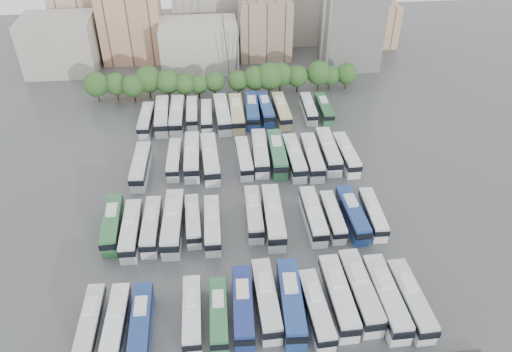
{
  "coord_description": "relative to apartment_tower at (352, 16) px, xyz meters",
  "views": [
    {
      "loc": [
        -4.41,
        -67.82,
        55.72
      ],
      "look_at": [
        3.18,
        4.1,
        3.0
      ],
      "focal_mm": 35.0,
      "sensor_mm": 36.0,
      "label": 1
    }
  ],
  "objects": [
    {
      "name": "bus_r0_s7",
      "position": [
        -32.29,
        -81.11,
        -11.05
      ],
      "size": [
        3.02,
        12.69,
        3.97
      ],
      "rotation": [
        0.0,
        0.0,
        0.02
      ],
      "color": "silver",
      "rests_on": "ground"
    },
    {
      "name": "bus_r1_s7",
      "position": [
        -32.14,
        -62.71,
        -11.19
      ],
      "size": [
        2.86,
        11.83,
        3.69
      ],
      "rotation": [
        0.0,
        0.0,
        -0.03
      ],
      "color": "silver",
      "rests_on": "ground"
    },
    {
      "name": "bus_r0_s2",
      "position": [
        -48.99,
        -83.13,
        -11.2
      ],
      "size": [
        2.58,
        11.7,
        3.67
      ],
      "rotation": [
        0.0,
        0.0,
        0.0
      ],
      "color": "navy",
      "rests_on": "ground"
    },
    {
      "name": "bus_r0_s13",
      "position": [
        -12.67,
        -83.21,
        -11.06
      ],
      "size": [
        3.08,
        12.65,
        3.95
      ],
      "rotation": [
        0.0,
        0.0,
        0.03
      ],
      "color": "silver",
      "rests_on": "ground"
    },
    {
      "name": "bus_r3_s8",
      "position": [
        -28.92,
        -27.46,
        -11.03
      ],
      "size": [
        3.42,
        12.92,
        4.02
      ],
      "rotation": [
        0.0,
        0.0,
        -0.05
      ],
      "color": "navy",
      "rests_on": "ground"
    },
    {
      "name": "tree_line",
      "position": [
        -34.47,
        -15.87,
        -8.65
      ],
      "size": [
        65.59,
        8.09,
        8.27
      ],
      "color": "black",
      "rests_on": "ground"
    },
    {
      "name": "bus_r0_s4",
      "position": [
        -42.38,
        -82.33,
        -11.25
      ],
      "size": [
        2.5,
        11.34,
        3.55
      ],
      "rotation": [
        0.0,
        0.0,
        -0.0
      ],
      "color": "silver",
      "rests_on": "ground"
    },
    {
      "name": "bus_r1_s4",
      "position": [
        -42.21,
        -63.28,
        -11.34
      ],
      "size": [
        2.69,
        10.86,
        3.39
      ],
      "rotation": [
        0.0,
        0.0,
        0.03
      ],
      "color": "silver",
      "rests_on": "ground"
    },
    {
      "name": "bus_r3_s10",
      "position": [
        -22.4,
        -28.19,
        -11.08
      ],
      "size": [
        3.0,
        12.54,
        3.92
      ],
      "rotation": [
        0.0,
        0.0,
        0.02
      ],
      "color": "tan",
      "rests_on": "ground"
    },
    {
      "name": "ground",
      "position": [
        -34.0,
        -58.0,
        -13.0
      ],
      "size": [
        220.0,
        220.0,
        0.0
      ],
      "primitive_type": "plane",
      "color": "#424447",
      "rests_on": "ground"
    },
    {
      "name": "bus_r1_s5",
      "position": [
        -39.08,
        -64.79,
        -11.18
      ],
      "size": [
        2.74,
        11.87,
        3.71
      ],
      "rotation": [
        0.0,
        0.0,
        -0.01
      ],
      "color": "silver",
      "rests_on": "ground"
    },
    {
      "name": "bus_r2_s8",
      "position": [
        -29.07,
        -44.85,
        -11.0
      ],
      "size": [
        3.41,
        13.1,
        4.08
      ],
      "rotation": [
        0.0,
        0.0,
        -0.04
      ],
      "color": "silver",
      "rests_on": "ground"
    },
    {
      "name": "bus_r3_s2",
      "position": [
        -48.82,
        -27.98,
        -10.96
      ],
      "size": [
        3.07,
        13.28,
        4.15
      ],
      "rotation": [
        0.0,
        0.0,
        0.01
      ],
      "color": "silver",
      "rests_on": "ground"
    },
    {
      "name": "bus_r0_s12",
      "position": [
        -15.96,
        -82.52,
        -10.94
      ],
      "size": [
        3.17,
        13.43,
        4.2
      ],
      "rotation": [
        0.0,
        0.0,
        0.02
      ],
      "color": "silver",
      "rests_on": "ground"
    },
    {
      "name": "bus_r3_s1",
      "position": [
        -52.22,
        -29.13,
        -11.21
      ],
      "size": [
        3.08,
        11.72,
        3.64
      ],
      "rotation": [
        0.0,
        0.0,
        -0.05
      ],
      "color": "silver",
      "rests_on": "ground"
    },
    {
      "name": "bus_r2_s5",
      "position": [
        -38.84,
        -46.06,
        -10.9
      ],
      "size": [
        3.49,
        13.76,
        4.28
      ],
      "rotation": [
        0.0,
        0.0,
        0.04
      ],
      "color": "silver",
      "rests_on": "ground"
    },
    {
      "name": "bus_r3_s3",
      "position": [
        -45.58,
        -28.04,
        -10.98
      ],
      "size": [
        3.2,
        13.18,
        4.11
      ],
      "rotation": [
        0.0,
        0.0,
        -0.03
      ],
      "color": "silver",
      "rests_on": "ground"
    },
    {
      "name": "bus_r0_s9",
      "position": [
        -25.82,
        -83.31,
        -11.16
      ],
      "size": [
        3.14,
        12.02,
        3.74
      ],
      "rotation": [
        0.0,
        0.0,
        0.05
      ],
      "color": "silver",
      "rests_on": "ground"
    },
    {
      "name": "bus_r1_s13",
      "position": [
        -12.38,
        -64.76,
        -11.3
      ],
      "size": [
        2.72,
        11.1,
        3.46
      ],
      "rotation": [
        0.0,
        0.0,
        -0.03
      ],
      "color": "white",
      "rests_on": "ground"
    },
    {
      "name": "bus_r3_s6",
      "position": [
        -35.67,
        -28.64,
        -10.92
      ],
      "size": [
        3.49,
        13.62,
        4.24
      ],
      "rotation": [
        0.0,
        0.0,
        0.04
      ],
      "color": "silver",
      "rests_on": "ground"
    },
    {
      "name": "bus_r0_s8",
      "position": [
        -28.98,
        -81.91,
        -10.97
      ],
      "size": [
        3.52,
        13.33,
        4.14
      ],
      "rotation": [
        0.0,
        0.0,
        -0.05
      ],
      "color": "navy",
      "rests_on": "ground"
    },
    {
      "name": "bus_r2_s1",
      "position": [
        -51.94,
        -46.88,
        -11.07
      ],
      "size": [
        3.29,
        12.64,
        3.93
      ],
      "rotation": [
        0.0,
        0.0,
        -0.04
      ],
      "color": "silver",
      "rests_on": "ground"
    },
    {
      "name": "bus_r3_s7",
      "position": [
        -32.46,
        -28.51,
        -10.98
      ],
      "size": [
        2.98,
        13.13,
        4.11
      ],
      "rotation": [
        0.0,
        0.0,
        -0.01
      ],
      "color": "#BFB483",
      "rests_on": "ground"
    },
    {
      "name": "apartment_tower",
      "position": [
        0.0,
        0.0,
        0.0
      ],
      "size": [
        14.0,
        14.0,
        26.0
      ],
      "primitive_type": "cube",
      "color": "silver",
      "rests_on": "ground"
    },
    {
      "name": "bus_r2_s12",
      "position": [
        -15.65,
        -45.64,
        -10.98
      ],
      "size": [
        3.05,
        13.12,
        4.1
      ],
      "rotation": [
        0.0,
        0.0,
        -0.02
      ],
      "color": "white",
      "rests_on": "ground"
    },
    {
      "name": "bus_r2_s7",
      "position": [
        -32.33,
        -45.99,
        -11.22
      ],
      "size": [
        2.77,
        11.59,
        3.62
      ],
      "rotation": [
        0.0,
        0.0,
        0.02
      ],
      "color": "silver",
      "rests_on": "ground"
    },
    {
      "name": "electricity_pylon",
      "position": [
        -32.0,
        -8.0,
        5.66
      ],
      "size": [
        9.0,
        6.91,
        33.83
      ],
      "color": "slate",
      "rests_on": "ground"
    },
    {
      "name": "bus_r1_s11",
      "position": [
        -19.18,
        -64.69,
        -11.34
      ],
      "size": [
        2.4,
        10.8,
        3.38
      ],
      "rotation": [
        0.0,
        0.0,
        0.0
      ],
      "color": "silver",
      "rests_on": "ground"
    },
    {
      "name": "bus_r1_s2",
      "position": [
        -48.87,
        -64.06,
        -11.16
      ],
      "size": [
        2.98,
        12.01,
        3.74
      ],
      "rotation": [
        0.0,
        0.0,
        -0.03
      ],
      "color": "silver",
      "rests_on": "ground"
    },
    {
      "name": "bus_r3_s5",
      "position": [
        -39.09,
        -28.48,
        -11.31
      ],
      "size": [
        2.58,
        10.98,
        3.43
      ],
      "rotation": [
        0.0,
        0.0,
        -0.02
      ],
      "color": "silver",
      "rests_on": "ground"
    },
    {
      "name": "bus_r2_s9",
      "position": [
        -25.77,
        -45.4,
        -10.99
      ],
      "size": [
        3.17,
        13.13,
        4.1
      ],
      "rotation": [
        0.0,
        0.0,
        -0.02
      ],
      "color": "#2E6D45",
      "rests_on": "ground"
    },
    {
      "name": "bus_r0_s11",
      "position": [
        -19.15,
        -81.05,
        -10.95
      ],
      "size": [
        3.35,
        13.39,
        4.17
      ],
      "rotation": [
        0.0,
        0.0,
        0.03
      ],
      "color": "silver",
      "rests_on": "ground"
    },
    {
      "name": "bus_r3_s4",
      "position": [
        -42.28,
        -26.78,
        -11.29
      ],
      "size": [
        2.5,
        11.12,
        3.48
      ],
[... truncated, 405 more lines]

